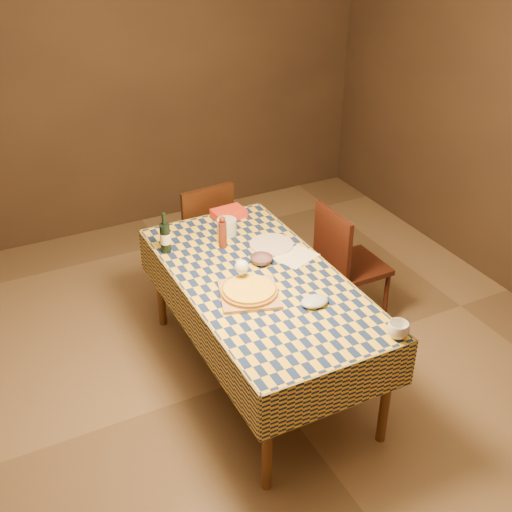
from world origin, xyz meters
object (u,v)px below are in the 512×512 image
pizza (249,290)px  chair_right (344,260)px  cutting_board (249,294)px  dining_table (260,289)px  wine_bottle (165,237)px  white_plate (272,245)px  chair_far (202,231)px  bowl (261,260)px

pizza → chair_right: chair_right is taller
cutting_board → pizza: 0.03m
dining_table → wine_bottle: bearing=125.2°
pizza → chair_right: bearing=23.4°
cutting_board → white_plate: size_ratio=1.16×
chair_far → dining_table: bearing=-94.2°
bowl → wine_bottle: (-0.49, 0.41, 0.08)m
bowl → chair_far: size_ratio=0.15×
wine_bottle → chair_far: (0.48, 0.57, -0.35)m
dining_table → bowl: (0.09, 0.15, 0.10)m
dining_table → bowl: bowl is taller
dining_table → cutting_board: cutting_board is taller
bowl → wine_bottle: size_ratio=0.52×
bowl → chair_right: 0.79m
dining_table → white_plate: white_plate is taller
white_plate → chair_right: 0.63m
chair_right → chair_far: bearing=130.5°
dining_table → white_plate: (0.25, 0.32, 0.08)m
cutting_board → chair_right: bearing=23.4°
cutting_board → chair_right: (0.96, 0.42, -0.26)m
pizza → white_plate: (0.39, 0.46, -0.03)m
dining_table → chair_far: chair_far is taller
chair_far → cutting_board: bearing=-99.9°
chair_far → white_plate: bearing=-78.5°
white_plate → chair_right: bearing=-4.2°
pizza → chair_far: (0.22, 1.28, -0.28)m
dining_table → cutting_board: 0.22m
pizza → chair_far: bearing=80.1°
wine_bottle → white_plate: wine_bottle is taller
dining_table → cutting_board: (-0.14, -0.14, 0.09)m
white_plate → cutting_board: bearing=-130.5°
wine_bottle → chair_right: wine_bottle is taller
cutting_board → chair_right: 1.08m
cutting_board → chair_right: size_ratio=0.36×
cutting_board → chair_far: chair_far is taller
wine_bottle → white_plate: bearing=-20.8°
pizza → wine_bottle: bearing=110.0°
wine_bottle → chair_right: size_ratio=0.30×
pizza → dining_table: bearing=45.1°
cutting_board → bowl: size_ratio=2.36×
white_plate → chair_far: (-0.17, 0.82, -0.26)m
dining_table → bowl: size_ratio=12.88×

